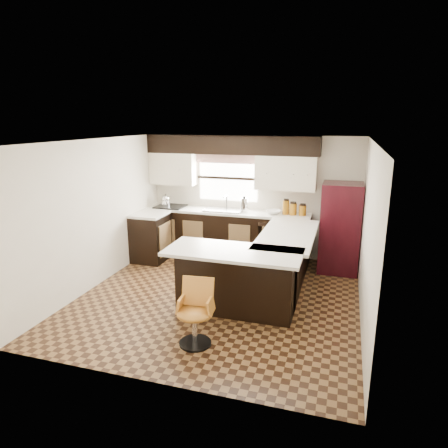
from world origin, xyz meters
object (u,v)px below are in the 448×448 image
(peninsula_long, at_px, (284,262))
(refrigerator, at_px, (340,228))
(peninsula_return, at_px, (236,281))
(bar_chair, at_px, (195,314))

(peninsula_long, relative_size, refrigerator, 1.20)
(peninsula_long, bearing_deg, peninsula_return, -118.30)
(refrigerator, bearing_deg, bar_chair, -117.31)
(bar_chair, bearing_deg, refrigerator, 56.97)
(peninsula_return, bearing_deg, refrigerator, 56.84)
(peninsula_long, height_order, bar_chair, peninsula_long)
(peninsula_return, xyz_separation_m, refrigerator, (1.36, 2.08, 0.36))
(peninsula_long, distance_m, refrigerator, 1.43)
(peninsula_long, xyz_separation_m, refrigerator, (0.83, 1.10, 0.36))
(peninsula_return, relative_size, refrigerator, 1.02)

